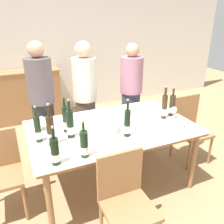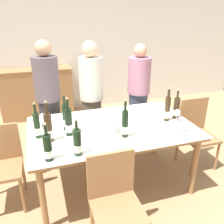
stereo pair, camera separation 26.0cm
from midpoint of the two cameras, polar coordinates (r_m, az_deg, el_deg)
The scene contains 24 objects.
ground_plane at distance 3.11m, azimuth 2.50°, elevation -16.49°, with size 12.00×12.00×0.00m, color #A37F56.
back_wall at distance 5.03m, azimuth -8.13°, elevation 16.28°, with size 8.00×0.10×2.80m.
sideboard_cabinet at distance 4.87m, azimuth -16.15°, elevation 4.36°, with size 1.39×0.46×0.98m.
dining_table at distance 2.71m, azimuth 2.76°, elevation -4.82°, with size 1.84×1.13×0.78m.
ice_bucket at distance 2.52m, azimuth 1.80°, elevation -2.90°, with size 0.20×0.20×0.19m.
wine_bottle_0 at distance 2.59m, azimuth -8.32°, elevation -1.45°, with size 0.07×0.07×0.39m.
wine_bottle_1 at distance 2.38m, azimuth -12.02°, elevation -3.93°, with size 0.08×0.08×0.43m.
wine_bottle_2 at distance 2.13m, azimuth -4.84°, elevation -7.56°, with size 0.08×0.08×0.36m.
wine_bottle_3 at distance 2.99m, azimuth 17.63°, elevation 0.77°, with size 0.07×0.07×0.37m.
wine_bottle_4 at distance 2.09m, azimuth -11.74°, elevation -8.63°, with size 0.08×0.08×0.36m.
wine_bottle_5 at distance 2.48m, azimuth -14.76°, elevation -3.32°, with size 0.07×0.07×0.38m.
wine_bottle_6 at distance 2.42m, azimuth 6.22°, elevation -3.07°, with size 0.07×0.07×0.41m.
wine_bottle_7 at distance 2.47m, azimuth -7.40°, elevation -2.64°, with size 0.08×0.08×0.41m.
wine_bottle_8 at distance 2.87m, azimuth 15.72°, elevation 0.58°, with size 0.07×0.07×0.41m.
wine_glass_0 at distance 2.90m, azimuth 17.96°, elevation -0.27°, with size 0.07×0.07×0.15m.
wine_glass_1 at distance 2.68m, azimuth 19.45°, elevation -2.69°, with size 0.07×0.07×0.14m.
wine_glass_2 at distance 2.71m, azimuth -13.61°, elevation -1.34°, with size 0.09×0.09×0.16m.
wine_glass_3 at distance 2.53m, azimuth -13.03°, elevation -3.52°, with size 0.08×0.08×0.14m.
chair_right_end at distance 3.43m, azimuth 21.57°, elevation -3.77°, with size 0.42×0.42×0.92m.
chair_near_front at distance 2.15m, azimuth 4.32°, elevation -19.86°, with size 0.42×0.42×0.90m.
chair_left_end at distance 2.77m, azimuth -22.75°, elevation -10.84°, with size 0.42×0.42×0.88m.
person_host at distance 3.28m, azimuth -12.76°, elevation 2.07°, with size 0.33×0.33×1.66m.
person_guest_left at distance 3.41m, azimuth -2.77°, elevation 3.15°, with size 0.33×0.33×1.63m.
person_guest_right at distance 3.61m, azimuth 8.39°, elevation 3.51°, with size 0.33×0.33×1.57m.
Camera 2 is at (-0.73, -2.29, 1.98)m, focal length 38.00 mm.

